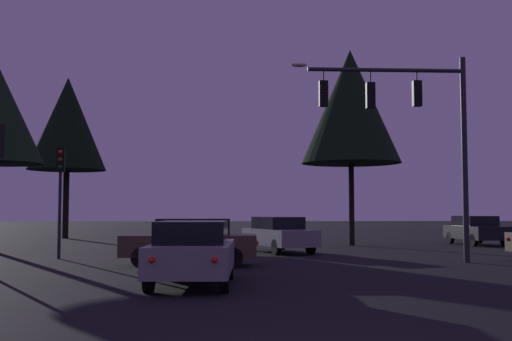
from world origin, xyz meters
The scene contains 9 objects.
ground_plane centered at (0.00, 24.50, 0.00)m, with size 168.00×168.00×0.00m, color black.
traffic_signal_mast_arm centered at (5.28, 15.10, 5.03)m, with size 6.15×0.39×7.14m.
traffic_light_median centered at (-7.29, 17.47, 2.93)m, with size 0.33×0.37×4.12m.
car_nearside_lane centered at (-1.90, 8.94, 0.80)m, with size 2.01×4.34×1.52m.
car_crossing_left centered at (-2.25, 14.23, 0.79)m, with size 4.39×1.81×1.52m.
car_far_lane centered at (1.15, 20.72, 0.80)m, with size 3.09×4.91×1.52m.
car_parked_lot centered at (12.02, 26.12, 0.80)m, with size 2.11×4.36×1.52m.
tree_behind_sign centered at (5.40, 25.93, 7.25)m, with size 5.18×5.18×10.26m.
tree_center_horizon centered at (-11.61, 35.34, 7.55)m, with size 5.10×5.10×10.67m.
Camera 1 is at (-1.13, -5.93, 1.75)m, focal length 43.51 mm.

